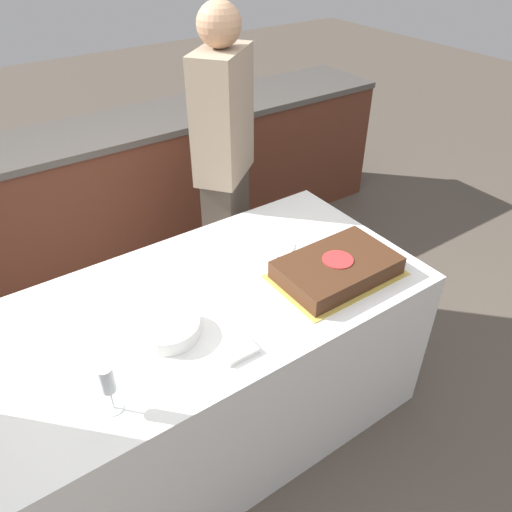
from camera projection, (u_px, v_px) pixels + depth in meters
ground_plane at (209, 423)px, 2.37m from camera, size 14.00×14.00×0.00m
back_counter at (82, 206)px, 3.12m from camera, size 4.40×0.58×0.92m
dining_table at (204, 368)px, 2.15m from camera, size 1.82×0.90×0.77m
cake at (337, 268)px, 2.02m from camera, size 0.51×0.34×0.08m
plate_stack at (169, 328)px, 1.76m from camera, size 0.22×0.22×0.06m
wine_glass at (107, 382)px, 1.45m from camera, size 0.06×0.06×0.18m
side_plate_near_cake at (275, 245)px, 2.22m from camera, size 0.18×0.18×0.00m
utensil_pile at (239, 351)px, 1.70m from camera, size 0.12×0.08×0.02m
person_cutting_cake at (225, 174)px, 2.56m from camera, size 0.41×0.39×1.69m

